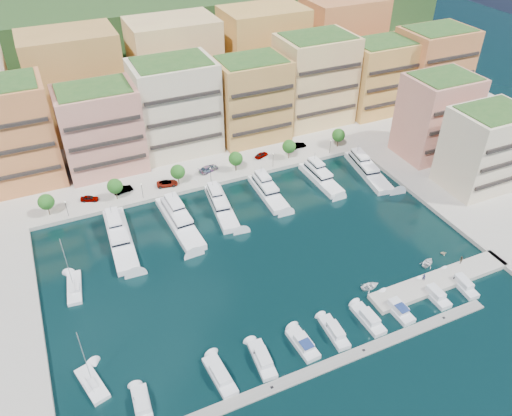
# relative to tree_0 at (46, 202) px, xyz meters

# --- Properties ---
(ground) EXTENTS (400.00, 400.00, 0.00)m
(ground) POSITION_rel_tree_0_xyz_m (40.00, -33.50, -4.74)
(ground) COLOR black
(ground) RESTS_ON ground
(north_quay) EXTENTS (220.00, 64.00, 2.00)m
(north_quay) POSITION_rel_tree_0_xyz_m (40.00, 28.50, -4.74)
(north_quay) COLOR #9E998E
(north_quay) RESTS_ON ground
(east_quay) EXTENTS (34.00, 76.00, 2.00)m
(east_quay) POSITION_rel_tree_0_xyz_m (102.00, -41.50, -4.74)
(east_quay) COLOR #9E998E
(east_quay) RESTS_ON ground
(hillside) EXTENTS (240.00, 40.00, 58.00)m
(hillside) POSITION_rel_tree_0_xyz_m (40.00, 76.50, -4.74)
(hillside) COLOR #1E3817
(hillside) RESTS_ON ground
(south_pontoon) EXTENTS (72.00, 2.20, 0.35)m
(south_pontoon) POSITION_rel_tree_0_xyz_m (37.00, -63.50, -4.74)
(south_pontoon) COLOR gray
(south_pontoon) RESTS_ON ground
(finger_pier) EXTENTS (32.00, 5.00, 2.00)m
(finger_pier) POSITION_rel_tree_0_xyz_m (70.00, -55.50, -4.74)
(finger_pier) COLOR #9E998E
(finger_pier) RESTS_ON ground
(apartment_1) EXTENTS (20.00, 16.50, 26.80)m
(apartment_1) POSITION_rel_tree_0_xyz_m (-4.00, 18.49, 9.57)
(apartment_1) COLOR #C47541
(apartment_1) RESTS_ON north_quay
(apartment_2) EXTENTS (20.00, 15.50, 22.80)m
(apartment_2) POSITION_rel_tree_0_xyz_m (17.00, 16.49, 7.57)
(apartment_2) COLOR tan
(apartment_2) RESTS_ON north_quay
(apartment_3) EXTENTS (22.00, 16.50, 25.80)m
(apartment_3) POSITION_rel_tree_0_xyz_m (38.00, 18.49, 9.07)
(apartment_3) COLOR beige
(apartment_3) RESTS_ON north_quay
(apartment_4) EXTENTS (20.00, 15.50, 23.80)m
(apartment_4) POSITION_rel_tree_0_xyz_m (60.00, 16.49, 8.07)
(apartment_4) COLOR tan
(apartment_4) RESTS_ON north_quay
(apartment_5) EXTENTS (22.00, 16.50, 26.80)m
(apartment_5) POSITION_rel_tree_0_xyz_m (82.00, 18.49, 9.57)
(apartment_5) COLOR #F1D47F
(apartment_5) RESTS_ON north_quay
(apartment_6) EXTENTS (20.00, 15.50, 22.80)m
(apartment_6) POSITION_rel_tree_0_xyz_m (104.00, 16.49, 7.57)
(apartment_6) COLOR #D99E4F
(apartment_6) RESTS_ON north_quay
(apartment_7) EXTENTS (22.00, 16.50, 24.80)m
(apartment_7) POSITION_rel_tree_0_xyz_m (124.00, 14.49, 8.57)
(apartment_7) COLOR #C47541
(apartment_7) RESTS_ON north_quay
(apartment_east_a) EXTENTS (18.00, 14.50, 22.80)m
(apartment_east_a) POSITION_rel_tree_0_xyz_m (102.00, -13.51, 7.57)
(apartment_east_a) COLOR tan
(apartment_east_a) RESTS_ON east_quay
(apartment_east_b) EXTENTS (18.00, 14.50, 20.80)m
(apartment_east_b) POSITION_rel_tree_0_xyz_m (102.00, -31.51, 6.57)
(apartment_east_b) COLOR beige
(apartment_east_b) RESTS_ON east_quay
(backblock_1) EXTENTS (26.00, 18.00, 30.00)m
(backblock_1) POSITION_rel_tree_0_xyz_m (15.00, 40.50, 11.26)
(backblock_1) COLOR tan
(backblock_1) RESTS_ON north_quay
(backblock_2) EXTENTS (26.00, 18.00, 30.00)m
(backblock_2) POSITION_rel_tree_0_xyz_m (45.00, 40.50, 11.26)
(backblock_2) COLOR #F1D47F
(backblock_2) RESTS_ON north_quay
(backblock_3) EXTENTS (26.00, 18.00, 30.00)m
(backblock_3) POSITION_rel_tree_0_xyz_m (75.00, 40.50, 11.26)
(backblock_3) COLOR #D99E4F
(backblock_3) RESTS_ON north_quay
(backblock_4) EXTENTS (26.00, 18.00, 30.00)m
(backblock_4) POSITION_rel_tree_0_xyz_m (105.00, 40.50, 11.26)
(backblock_4) COLOR #C47541
(backblock_4) RESTS_ON north_quay
(tree_0) EXTENTS (3.80, 3.80, 5.65)m
(tree_0) POSITION_rel_tree_0_xyz_m (0.00, 0.00, 0.00)
(tree_0) COLOR #473323
(tree_0) RESTS_ON north_quay
(tree_1) EXTENTS (3.80, 3.80, 5.65)m
(tree_1) POSITION_rel_tree_0_xyz_m (16.00, 0.00, 0.00)
(tree_1) COLOR #473323
(tree_1) RESTS_ON north_quay
(tree_2) EXTENTS (3.80, 3.80, 5.65)m
(tree_2) POSITION_rel_tree_0_xyz_m (32.00, 0.00, 0.00)
(tree_2) COLOR #473323
(tree_2) RESTS_ON north_quay
(tree_3) EXTENTS (3.80, 3.80, 5.65)m
(tree_3) POSITION_rel_tree_0_xyz_m (48.00, 0.00, 0.00)
(tree_3) COLOR #473323
(tree_3) RESTS_ON north_quay
(tree_4) EXTENTS (3.80, 3.80, 5.65)m
(tree_4) POSITION_rel_tree_0_xyz_m (64.00, 0.00, 0.00)
(tree_4) COLOR #473323
(tree_4) RESTS_ON north_quay
(tree_5) EXTENTS (3.80, 3.80, 5.65)m
(tree_5) POSITION_rel_tree_0_xyz_m (80.00, 0.00, 0.00)
(tree_5) COLOR #473323
(tree_5) RESTS_ON north_quay
(lamppost_0) EXTENTS (0.30, 0.30, 4.20)m
(lamppost_0) POSITION_rel_tree_0_xyz_m (4.00, -2.30, -0.92)
(lamppost_0) COLOR black
(lamppost_0) RESTS_ON north_quay
(lamppost_1) EXTENTS (0.30, 0.30, 4.20)m
(lamppost_1) POSITION_rel_tree_0_xyz_m (22.00, -2.30, -0.92)
(lamppost_1) COLOR black
(lamppost_1) RESTS_ON north_quay
(lamppost_2) EXTENTS (0.30, 0.30, 4.20)m
(lamppost_2) POSITION_rel_tree_0_xyz_m (40.00, -2.30, -0.92)
(lamppost_2) COLOR black
(lamppost_2) RESTS_ON north_quay
(lamppost_3) EXTENTS (0.30, 0.30, 4.20)m
(lamppost_3) POSITION_rel_tree_0_xyz_m (58.00, -2.30, -0.92)
(lamppost_3) COLOR black
(lamppost_3) RESTS_ON north_quay
(lamppost_4) EXTENTS (0.30, 0.30, 4.20)m
(lamppost_4) POSITION_rel_tree_0_xyz_m (76.00, -2.30, -0.92)
(lamppost_4) COLOR black
(lamppost_4) RESTS_ON north_quay
(yacht_1) EXTENTS (5.96, 22.95, 7.30)m
(yacht_1) POSITION_rel_tree_0_xyz_m (13.37, -14.98, -3.65)
(yacht_1) COLOR white
(yacht_1) RESTS_ON ground
(yacht_2) EXTENTS (5.83, 22.11, 7.30)m
(yacht_2) POSITION_rel_tree_0_xyz_m (27.32, -14.53, -3.53)
(yacht_2) COLOR white
(yacht_2) RESTS_ON ground
(yacht_3) EXTENTS (6.13, 19.19, 7.30)m
(yacht_3) POSITION_rel_tree_0_xyz_m (38.43, -13.14, -3.53)
(yacht_3) COLOR white
(yacht_3) RESTS_ON ground
(yacht_4) EXTENTS (5.07, 17.12, 7.30)m
(yacht_4) POSITION_rel_tree_0_xyz_m (51.48, -12.32, -3.65)
(yacht_4) COLOR white
(yacht_4) RESTS_ON ground
(yacht_5) EXTENTS (4.54, 16.66, 7.30)m
(yacht_5) POSITION_rel_tree_0_xyz_m (66.99, -12.10, -3.53)
(yacht_5) COLOR white
(yacht_5) RESTS_ON ground
(yacht_6) EXTENTS (7.45, 21.17, 7.30)m
(yacht_6) POSITION_rel_tree_0_xyz_m (80.55, -14.00, -3.53)
(yacht_6) COLOR white
(yacht_6) RESTS_ON ground
(cruiser_0) EXTENTS (3.04, 7.33, 2.55)m
(cruiser_0) POSITION_rel_tree_0_xyz_m (7.81, -58.08, -4.20)
(cruiser_0) COLOR silver
(cruiser_0) RESTS_ON ground
(cruiser_2) EXTENTS (3.47, 8.92, 2.55)m
(cruiser_2) POSITION_rel_tree_0_xyz_m (20.99, -58.10, -4.20)
(cruiser_2) COLOR silver
(cruiser_2) RESTS_ON ground
(cruiser_3) EXTENTS (3.27, 8.36, 2.55)m
(cruiser_3) POSITION_rel_tree_0_xyz_m (28.81, -58.09, -4.20)
(cruiser_3) COLOR silver
(cruiser_3) RESTS_ON ground
(cruiser_4) EXTENTS (3.28, 7.73, 2.66)m
(cruiser_4) POSITION_rel_tree_0_xyz_m (36.76, -58.10, -4.17)
(cruiser_4) COLOR silver
(cruiser_4) RESTS_ON ground
(cruiser_5) EXTENTS (2.83, 8.09, 2.55)m
(cruiser_5) POSITION_rel_tree_0_xyz_m (43.28, -58.09, -4.20)
(cruiser_5) COLOR silver
(cruiser_5) RESTS_ON ground
(cruiser_6) EXTENTS (2.92, 8.08, 2.55)m
(cruiser_6) POSITION_rel_tree_0_xyz_m (50.69, -58.09, -4.20)
(cruiser_6) COLOR silver
(cruiser_6) RESTS_ON ground
(cruiser_7) EXTENTS (3.00, 8.21, 2.66)m
(cruiser_7) POSITION_rel_tree_0_xyz_m (57.16, -58.11, -4.17)
(cruiser_7) COLOR silver
(cruiser_7) RESTS_ON ground
(cruiser_8) EXTENTS (2.54, 7.84, 2.55)m
(cruiser_8) POSITION_rel_tree_0_xyz_m (66.18, -58.09, -4.20)
(cruiser_8) COLOR silver
(cruiser_8) RESTS_ON ground
(cruiser_9) EXTENTS (3.07, 8.52, 2.55)m
(cruiser_9) POSITION_rel_tree_0_xyz_m (73.23, -58.09, -4.20)
(cruiser_9) COLOR silver
(cruiser_9) RESTS_ON ground
(sailboat_2) EXTENTS (3.81, 9.63, 13.20)m
(sailboat_2) POSITION_rel_tree_0_xyz_m (1.76, -26.77, -4.43)
(sailboat_2) COLOR white
(sailboat_2) RESTS_ON ground
(sailboat_0) EXTENTS (4.78, 8.50, 13.20)m
(sailboat_0) POSITION_rel_tree_0_xyz_m (1.21, -50.72, -4.43)
(sailboat_0) COLOR white
(sailboat_0) RESTS_ON ground
(tender_3) EXTENTS (1.78, 1.68, 0.75)m
(tender_3) POSITION_rel_tree_0_xyz_m (76.60, -49.01, -4.37)
(tender_3) COLOR beige
(tender_3) RESTS_ON ground
(tender_0) EXTENTS (3.97, 2.86, 0.82)m
(tender_0) POSITION_rel_tree_0_xyz_m (56.15, -50.89, -4.34)
(tender_0) COLOR white
(tender_0) RESTS_ON ground
(tender_2) EXTENTS (4.34, 3.84, 0.74)m
(tender_2) POSITION_rel_tree_0_xyz_m (71.41, -50.14, -4.37)
(tender_2) COLOR silver
(tender_2) RESTS_ON ground
(car_0) EXTENTS (4.63, 3.21, 1.46)m
(car_0) POSITION_rel_tree_0_xyz_m (9.63, 1.93, -3.01)
(car_0) COLOR gray
(car_0) RESTS_ON north_quay
(car_1) EXTENTS (5.14, 2.45, 1.63)m
(car_1) POSITION_rel_tree_0_xyz_m (17.99, 2.36, -2.93)
(car_1) COLOR gray
(car_1) RESTS_ON north_quay
(car_2) EXTENTS (5.80, 3.52, 1.50)m
(car_2) POSITION_rel_tree_0_xyz_m (29.05, 0.52, -2.99)
(car_2) COLOR gray
(car_2) RESTS_ON north_quay
(car_3) EXTENTS (6.21, 4.13, 1.67)m
(car_3) POSITION_rel_tree_0_xyz_m (41.14, 2.77, -2.91)
(car_3) COLOR gray
(car_3) RESTS_ON north_quay
(car_4) EXTENTS (4.57, 3.16, 1.44)m
(car_4) POSITION_rel_tree_0_xyz_m (57.31, 3.73, -3.02)
(car_4) COLOR gray
(car_4) RESTS_ON north_quay
(car_5) EXTENTS (4.52, 1.66, 1.48)m
(car_5) POSITION_rel_tree_0_xyz_m (69.35, 4.16, -3.00)
(car_5) COLOR gray
(car_5) RESTS_ON north_quay
(person_0) EXTENTS (0.73, 0.75, 1.75)m
(person_0) POSITION_rel_tree_0_xyz_m (66.44, -54.41, -2.87)
(person_0) COLOR #242649
(person_0) RESTS_ON finger_pier
(person_1) EXTENTS (1.09, 1.02, 1.79)m
(person_1) POSITION_rel_tree_0_xyz_m (76.94, -53.50, -2.85)
(person_1) COLOR #443828
(person_1) RESTS_ON finger_pier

